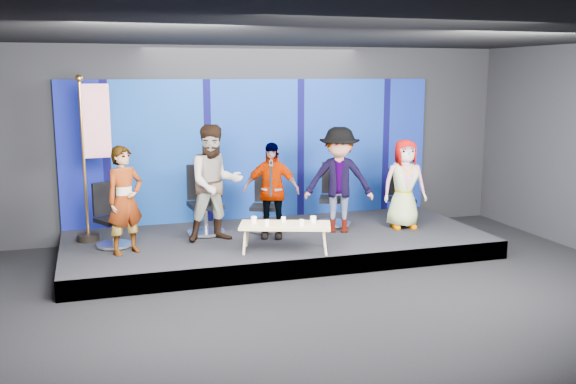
# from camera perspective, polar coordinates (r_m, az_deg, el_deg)

# --- Properties ---
(ground) EXTENTS (10.00, 10.00, 0.00)m
(ground) POSITION_cam_1_polar(r_m,az_deg,el_deg) (8.71, 3.74, -9.65)
(ground) COLOR black
(ground) RESTS_ON ground
(room_walls) EXTENTS (10.02, 8.02, 3.51)m
(room_walls) POSITION_cam_1_polar(r_m,az_deg,el_deg) (8.20, 3.95, 6.50)
(room_walls) COLOR black
(room_walls) RESTS_ON ground
(riser) EXTENTS (7.00, 3.00, 0.30)m
(riser) POSITION_cam_1_polar(r_m,az_deg,el_deg) (10.92, -0.98, -4.63)
(riser) COLOR black
(riser) RESTS_ON ground
(backdrop) EXTENTS (7.00, 0.08, 2.60)m
(backdrop) POSITION_cam_1_polar(r_m,az_deg,el_deg) (12.03, -2.96, 3.79)
(backdrop) COLOR #09085F
(backdrop) RESTS_ON riser
(chair_a) EXTENTS (0.77, 0.77, 1.02)m
(chair_a) POSITION_cam_1_polar(r_m,az_deg,el_deg) (10.49, -15.38, -2.92)
(chair_a) COLOR silver
(chair_a) RESTS_ON riser
(panelist_a) EXTENTS (0.71, 0.63, 1.64)m
(panelist_a) POSITION_cam_1_polar(r_m,az_deg,el_deg) (9.94, -14.30, -0.71)
(panelist_a) COLOR black
(panelist_a) RESTS_ON riser
(chair_b) EXTENTS (0.71, 0.71, 1.17)m
(chair_b) POSITION_cam_1_polar(r_m,az_deg,el_deg) (11.01, -7.42, -1.73)
(chair_b) COLOR silver
(chair_b) RESTS_ON riser
(panelist_b) EXTENTS (0.98, 0.79, 1.90)m
(panelist_b) POSITION_cam_1_polar(r_m,az_deg,el_deg) (10.43, -6.52, 0.77)
(panelist_b) COLOR black
(panelist_b) RESTS_ON riser
(chair_c) EXTENTS (0.74, 0.74, 0.99)m
(chair_c) POSITION_cam_1_polar(r_m,az_deg,el_deg) (11.16, -2.09, -1.81)
(chair_c) COLOR silver
(chair_c) RESTS_ON riser
(panelist_c) EXTENTS (1.01, 0.74, 1.60)m
(panelist_c) POSITION_cam_1_polar(r_m,az_deg,el_deg) (10.59, -1.50, 0.14)
(panelist_c) COLOR black
(panelist_c) RESTS_ON riser
(chair_d) EXTENTS (0.83, 0.83, 1.12)m
(chair_d) POSITION_cam_1_polar(r_m,az_deg,el_deg) (11.59, 4.10, -1.14)
(chair_d) COLOR silver
(chair_d) RESTS_ON riser
(panelist_d) EXTENTS (1.34, 1.08, 1.81)m
(panelist_d) POSITION_cam_1_polar(r_m,az_deg,el_deg) (11.00, 4.56, 1.08)
(panelist_d) COLOR black
(panelist_d) RESTS_ON riser
(chair_e) EXTENTS (0.62, 0.62, 0.97)m
(chair_e) POSITION_cam_1_polar(r_m,az_deg,el_deg) (12.01, 9.95, -1.10)
(chair_e) COLOR silver
(chair_e) RESTS_ON riser
(panelist_e) EXTENTS (0.84, 0.61, 1.58)m
(panelist_e) POSITION_cam_1_polar(r_m,az_deg,el_deg) (11.44, 10.31, 0.70)
(panelist_e) COLOR black
(panelist_e) RESTS_ON riser
(coffee_table) EXTENTS (1.50, 1.01, 0.43)m
(coffee_table) POSITION_cam_1_polar(r_m,az_deg,el_deg) (9.84, -0.26, -3.07)
(coffee_table) COLOR tan
(coffee_table) RESTS_ON riser
(mug_a) EXTENTS (0.09, 0.09, 0.11)m
(mug_a) POSITION_cam_1_polar(r_m,az_deg,el_deg) (9.90, -3.05, -2.48)
(mug_a) COLOR white
(mug_a) RESTS_ON coffee_table
(mug_b) EXTENTS (0.08, 0.08, 0.09)m
(mug_b) POSITION_cam_1_polar(r_m,az_deg,el_deg) (9.72, -1.89, -2.75)
(mug_b) COLOR white
(mug_b) RESTS_ON coffee_table
(mug_c) EXTENTS (0.07, 0.07, 0.08)m
(mug_c) POSITION_cam_1_polar(r_m,az_deg,el_deg) (9.96, -0.41, -2.45)
(mug_c) COLOR white
(mug_c) RESTS_ON coffee_table
(mug_d) EXTENTS (0.08, 0.08, 0.09)m
(mug_d) POSITION_cam_1_polar(r_m,az_deg,el_deg) (9.74, 1.21, -2.73)
(mug_d) COLOR white
(mug_d) RESTS_ON coffee_table
(mug_e) EXTENTS (0.09, 0.09, 0.11)m
(mug_e) POSITION_cam_1_polar(r_m,az_deg,el_deg) (9.91, 2.26, -2.46)
(mug_e) COLOR white
(mug_e) RESTS_ON coffee_table
(flag_stand) EXTENTS (0.62, 0.36, 2.68)m
(flag_stand) POSITION_cam_1_polar(r_m,az_deg,el_deg) (10.77, -17.00, 3.22)
(flag_stand) COLOR black
(flag_stand) RESTS_ON riser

